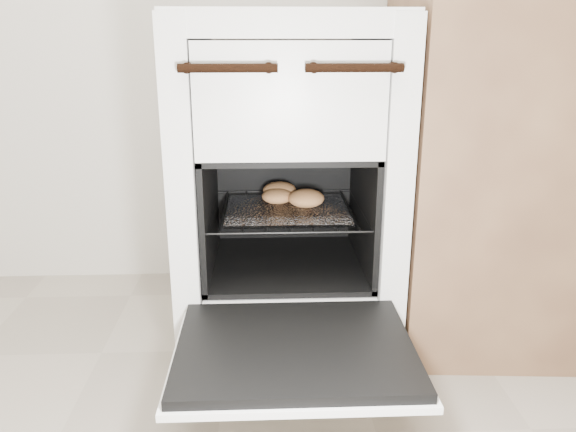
# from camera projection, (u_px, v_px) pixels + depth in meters

# --- Properties ---
(stove) EXTENTS (0.55, 0.62, 0.85)m
(stove) POSITION_uv_depth(u_px,v_px,m) (286.00, 185.00, 1.52)
(stove) COLOR white
(stove) RESTS_ON ground
(oven_door) EXTENTS (0.50, 0.39, 0.04)m
(oven_door) POSITION_uv_depth(u_px,v_px,m) (295.00, 351.00, 1.15)
(oven_door) COLOR black
(oven_door) RESTS_ON stove
(oven_rack) EXTENTS (0.40, 0.39, 0.01)m
(oven_rack) POSITION_uv_depth(u_px,v_px,m) (287.00, 210.00, 1.48)
(oven_rack) COLOR black
(oven_rack) RESTS_ON stove
(foil_sheet) EXTENTS (0.31, 0.28, 0.01)m
(foil_sheet) POSITION_uv_depth(u_px,v_px,m) (287.00, 210.00, 1.46)
(foil_sheet) COLOR white
(foil_sheet) RESTS_ON oven_rack
(baked_rolls) EXTENTS (0.19, 0.20, 0.05)m
(baked_rolls) POSITION_uv_depth(u_px,v_px,m) (289.00, 195.00, 1.51)
(baked_rolls) COLOR tan
(baked_rolls) RESTS_ON foil_sheet
(counter) EXTENTS (1.02, 0.72, 0.98)m
(counter) POSITION_uv_depth(u_px,v_px,m) (575.00, 155.00, 1.54)
(counter) COLOR brown
(counter) RESTS_ON ground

